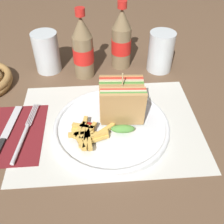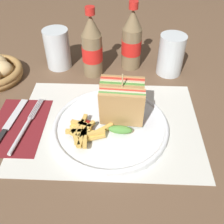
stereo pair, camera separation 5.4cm
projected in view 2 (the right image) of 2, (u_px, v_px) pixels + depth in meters
The scene contains 13 objects.
ground_plane at pixel (110, 138), 0.62m from camera, with size 4.00×4.00×0.00m, color brown.
placemat at pixel (108, 124), 0.66m from camera, with size 0.45×0.33×0.00m.
plate_main at pixel (112, 127), 0.64m from camera, with size 0.28×0.28×0.02m.
club_sandwich at pixel (122, 105), 0.61m from camera, with size 0.11×0.10×0.13m.
fries_pile at pixel (85, 132), 0.60m from camera, with size 0.11×0.10×0.02m.
ketchup_blob at pixel (86, 124), 0.62m from camera, with size 0.03×0.03×0.01m.
napkin at pixel (18, 125), 0.65m from camera, with size 0.13×0.20×0.00m.
fork at pixel (24, 129), 0.63m from camera, with size 0.04×0.20×0.01m.
knife at pixel (8, 125), 0.65m from camera, with size 0.04×0.19×0.00m.
coke_bottle_near at pixel (92, 48), 0.77m from camera, with size 0.06×0.06×0.21m.
coke_bottle_far at pixel (132, 41), 0.80m from camera, with size 0.06×0.06×0.21m.
glass_near at pixel (171, 55), 0.79m from camera, with size 0.08×0.08×0.12m.
glass_far at pixel (58, 51), 0.82m from camera, with size 0.08×0.08×0.12m.
Camera 2 is at (0.02, -0.42, 0.46)m, focal length 42.00 mm.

